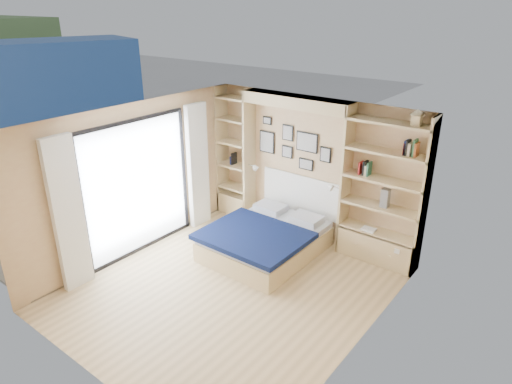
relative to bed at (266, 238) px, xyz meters
The scene contains 9 objects.
ground 1.22m from the bed, 79.31° to the right, with size 4.50×4.50×0.00m, color #D5B480.
room_shell 0.90m from the bed, 115.16° to the left, with size 4.50×4.50×4.50m.
bed is the anchor object (origin of this frame).
photo_gallery 1.72m from the bed, 102.38° to the left, with size 1.48×0.02×0.82m.
reading_lamps 1.18m from the bed, 95.45° to the left, with size 1.92×0.12×0.15m.
shelf_decor 2.26m from the bed, 31.32° to the left, with size 3.53×0.23×2.03m.
deck 3.59m from the bed, 160.90° to the right, with size 3.20×4.00×0.05m, color #6F6352.
deck_chair 3.09m from the bed, 161.70° to the right, with size 0.45×0.73×0.72m.
shipping_container 11.92m from the bed, 168.05° to the left, with size 2.62×6.55×2.73m, color navy.
Camera 1 is at (3.76, -4.26, 3.93)m, focal length 32.00 mm.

